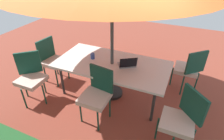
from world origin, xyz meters
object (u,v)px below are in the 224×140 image
(chair_north, at_px, (97,93))
(chair_northeast, at_px, (31,76))
(dining_table, at_px, (112,66))
(laptop, at_px, (127,64))
(chair_east, at_px, (52,59))
(chair_northwest, at_px, (182,118))
(chair_southwest, at_px, (189,68))
(cup, at_px, (93,56))

(chair_north, bearing_deg, chair_northeast, -169.87)
(dining_table, height_order, chair_north, chair_north)
(dining_table, bearing_deg, laptop, -176.03)
(chair_east, xyz_separation_m, chair_north, (-1.44, 0.66, 0.00))
(chair_east, relative_size, chair_northeast, 1.00)
(chair_north, xyz_separation_m, laptop, (-0.27, -0.72, 0.23))
(dining_table, distance_m, laptop, 0.31)
(chair_north, height_order, laptop, chair_north)
(chair_northwest, distance_m, laptop, 1.32)
(chair_southwest, relative_size, cup, 8.48)
(dining_table, relative_size, chair_northeast, 2.20)
(chair_northwest, relative_size, chair_northeast, 1.00)
(dining_table, xyz_separation_m, cup, (0.43, -0.02, 0.10))
(chair_northeast, xyz_separation_m, laptop, (-1.66, -0.76, 0.23))
(dining_table, height_order, chair_southwest, chair_southwest)
(chair_east, xyz_separation_m, cup, (-0.99, -0.06, 0.24))
(laptop, bearing_deg, cup, -32.91)
(chair_northwest, bearing_deg, dining_table, -161.24)
(chair_southwest, distance_m, chair_north, 1.98)
(chair_east, distance_m, chair_north, 1.59)
(laptop, distance_m, cup, 0.73)
(dining_table, xyz_separation_m, chair_northwest, (-1.38, 0.70, -0.14))
(chair_north, height_order, cup, chair_north)
(chair_southwest, xyz_separation_m, laptop, (1.07, 0.73, 0.23))
(chair_northwest, distance_m, chair_southwest, 1.46)
(chair_northeast, bearing_deg, cup, -2.29)
(laptop, bearing_deg, chair_northwest, 113.37)
(chair_north, bearing_deg, cup, 130.63)
(chair_north, height_order, chair_northeast, same)
(chair_east, bearing_deg, chair_northwest, -96.13)
(chair_northwest, xyz_separation_m, chair_east, (2.80, -0.67, 0.00))
(chair_southwest, bearing_deg, chair_northeast, -14.59)
(chair_east, xyz_separation_m, laptop, (-1.71, -0.06, 0.23))
(chair_east, height_order, chair_north, same)
(chair_northwest, height_order, cup, chair_northwest)
(chair_east, distance_m, laptop, 1.73)
(dining_table, bearing_deg, chair_north, 92.27)
(laptop, relative_size, cup, 3.48)
(chair_east, distance_m, chair_northeast, 0.70)
(chair_northeast, xyz_separation_m, cup, (-0.93, -0.76, 0.24))
(chair_southwest, relative_size, laptop, 2.44)
(chair_southwest, height_order, chair_northeast, same)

